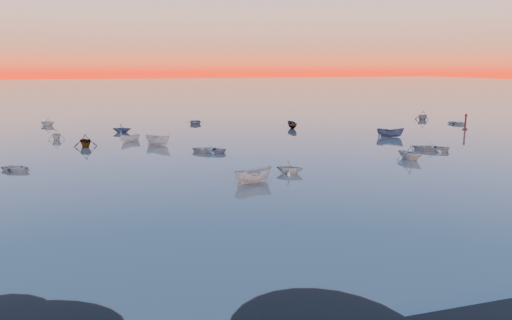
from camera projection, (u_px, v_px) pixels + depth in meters
name	position (u px, v px, depth m)	size (l,w,h in m)	color
ground	(149.00, 112.00, 118.48)	(600.00, 600.00, 0.00)	#645B54
mud_lobes	(362.00, 301.00, 23.94)	(140.00, 6.00, 0.07)	black
moored_fleet	(181.00, 141.00, 74.49)	(124.00, 58.00, 1.20)	silver
boat_near_left	(17.00, 171.00, 53.36)	(3.66, 1.52, 0.91)	silver
boat_near_center	(253.00, 183.00, 48.03)	(4.16, 1.76, 1.44)	silver
boat_near_right	(409.00, 159.00, 59.80)	(3.88, 1.75, 1.36)	silver
channel_marker	(465.00, 123.00, 87.06)	(0.84, 0.84, 2.98)	#440E10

